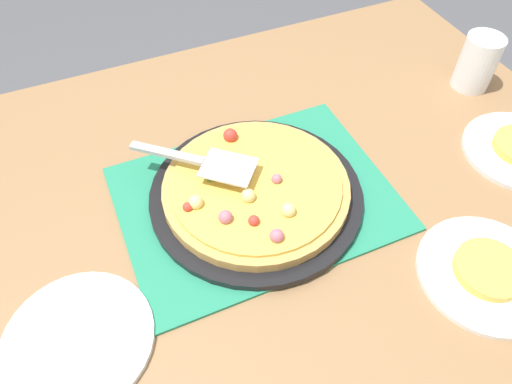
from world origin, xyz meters
TOP-DOWN VIEW (x-y plane):
  - ground_plane at (0.00, 0.00)m, footprint 8.00×8.00m
  - dining_table at (0.00, 0.00)m, footprint 1.40×1.00m
  - placemat at (0.00, 0.00)m, footprint 0.48×0.36m
  - pizza_pan at (0.00, 0.00)m, footprint 0.38×0.38m
  - pizza at (-0.00, -0.00)m, footprint 0.33×0.33m
  - plate_near_left at (0.27, -0.29)m, footprint 0.22×0.22m
  - plate_side at (-0.34, -0.14)m, footprint 0.22×0.22m
  - served_slice_left at (0.27, -0.29)m, footprint 0.11×0.11m
  - cup_far at (0.57, 0.11)m, footprint 0.08×0.08m
  - pizza_server at (-0.07, 0.06)m, footprint 0.20×0.18m

SIDE VIEW (x-z plane):
  - ground_plane at x=0.00m, z-range 0.00..0.00m
  - dining_table at x=0.00m, z-range 0.27..1.02m
  - placemat at x=0.00m, z-range 0.75..0.76m
  - plate_near_left at x=0.27m, z-range 0.75..0.76m
  - plate_side at x=-0.34m, z-range 0.75..0.76m
  - pizza_pan at x=0.00m, z-range 0.76..0.77m
  - served_slice_left at x=0.27m, z-range 0.76..0.78m
  - pizza at x=0.00m, z-range 0.76..0.81m
  - cup_far at x=0.57m, z-range 0.75..0.87m
  - pizza_server at x=-0.07m, z-range 0.81..0.82m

